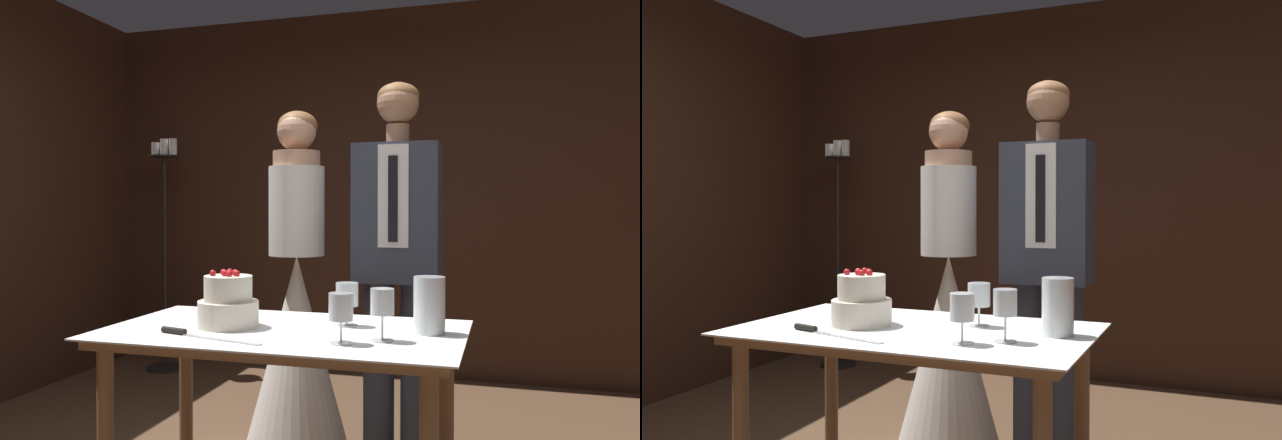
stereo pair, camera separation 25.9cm
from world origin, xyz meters
TOP-DOWN VIEW (x-y plane):
  - wall_back at (0.00, 2.51)m, footprint 4.59×0.12m
  - cake_table at (0.12, -0.02)m, footprint 1.26×0.73m
  - tiered_cake at (-0.08, -0.04)m, footprint 0.22×0.22m
  - cake_knife at (-0.13, -0.22)m, footprint 0.41×0.12m
  - wine_glass_near at (0.32, 0.10)m, footprint 0.08×0.08m
  - wine_glass_middle at (0.38, -0.19)m, footprint 0.08×0.08m
  - wine_glass_far at (0.50, -0.12)m, footprint 0.08×0.08m
  - hurricane_candle at (0.63, 0.05)m, footprint 0.11×0.11m
  - bride at (-0.13, 0.86)m, footprint 0.54×0.54m
  - groom at (0.38, 0.86)m, footprint 0.40×0.25m
  - candle_stand at (-1.62, 2.12)m, footprint 0.28×0.28m

SIDE VIEW (x-z plane):
  - bride at x=-0.13m, z-range -0.23..1.49m
  - cake_table at x=0.12m, z-range 0.29..1.09m
  - cake_knife at x=-0.13m, z-range 0.80..0.82m
  - candle_stand at x=-1.62m, z-range 0.01..1.76m
  - tiered_cake at x=-0.08m, z-range 0.78..0.99m
  - hurricane_candle at x=0.63m, z-range 0.80..0.99m
  - wine_glass_near at x=0.32m, z-range 0.83..0.99m
  - wine_glass_middle at x=0.38m, z-range 0.83..0.99m
  - wine_glass_far at x=0.50m, z-range 0.84..1.00m
  - groom at x=0.38m, z-range 0.10..1.93m
  - wall_back at x=0.00m, z-range 0.00..2.70m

